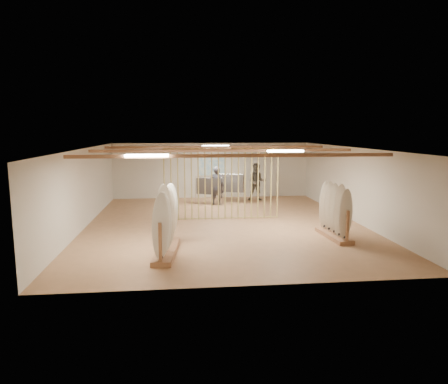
{
  "coord_description": "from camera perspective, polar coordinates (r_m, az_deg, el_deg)",
  "views": [
    {
      "loc": [
        -1.54,
        -14.38,
        3.44
      ],
      "look_at": [
        0.0,
        0.0,
        1.2
      ],
      "focal_mm": 32.0,
      "sensor_mm": 36.0,
      "label": 1
    }
  ],
  "objects": [
    {
      "name": "bamboo_partition",
      "position": [
        15.39,
        -0.32,
        1.19
      ],
      "size": [
        4.45,
        0.05,
        2.78
      ],
      "color": "tan",
      "rests_on": "ground"
    },
    {
      "name": "floor",
      "position": [
        14.86,
        0.0,
        -4.58
      ],
      "size": [
        12.0,
        12.0,
        0.0
      ],
      "primitive_type": "plane",
      "color": "#AB7A52",
      "rests_on": "ground"
    },
    {
      "name": "ceiling",
      "position": [
        14.47,
        0.0,
        6.27
      ],
      "size": [
        12.0,
        12.0,
        0.0
      ],
      "primitive_type": "plane",
      "rotation": [
        3.14,
        0.0,
        0.0
      ],
      "color": "gray",
      "rests_on": "ground"
    },
    {
      "name": "clothing_rack_a",
      "position": [
        18.64,
        -2.14,
        0.86
      ],
      "size": [
        1.18,
        0.73,
        1.33
      ],
      "rotation": [
        0.0,
        0.0,
        -0.4
      ],
      "color": "silver",
      "rests_on": "floor"
    },
    {
      "name": "wall_back",
      "position": [
        20.54,
        -1.79,
        3.1
      ],
      "size": [
        12.0,
        0.0,
        12.0
      ],
      "primitive_type": "plane",
      "rotation": [
        1.57,
        0.0,
        0.0
      ],
      "color": "beige",
      "rests_on": "ground"
    },
    {
      "name": "shopper_a",
      "position": [
        18.48,
        -1.07,
        1.27
      ],
      "size": [
        0.84,
        0.66,
        2.04
      ],
      "primitive_type": "imported",
      "rotation": [
        0.0,
        0.0,
        2.91
      ],
      "color": "#292931",
      "rests_on": "floor"
    },
    {
      "name": "light_panels",
      "position": [
        14.48,
        0.0,
        6.03
      ],
      "size": [
        1.2,
        0.35,
        0.06
      ],
      "primitive_type": "cube",
      "color": "white",
      "rests_on": "ground"
    },
    {
      "name": "shopper_b",
      "position": [
        19.74,
        4.74,
        1.8
      ],
      "size": [
        1.1,
        0.91,
        2.08
      ],
      "primitive_type": "imported",
      "rotation": [
        0.0,
        0.0,
        -0.13
      ],
      "color": "#3E3830",
      "rests_on": "floor"
    },
    {
      "name": "rack_right",
      "position": [
        13.33,
        15.48,
        -3.79
      ],
      "size": [
        0.62,
        1.9,
        1.78
      ],
      "rotation": [
        0.0,
        0.0,
        0.07
      ],
      "color": "#9B6946",
      "rests_on": "floor"
    },
    {
      "name": "wall_front",
      "position": [
        8.76,
        4.2,
        -4.69
      ],
      "size": [
        12.0,
        0.0,
        12.0
      ],
      "primitive_type": "plane",
      "rotation": [
        -1.57,
        0.0,
        0.0
      ],
      "color": "beige",
      "rests_on": "ground"
    },
    {
      "name": "ceiling_slats",
      "position": [
        14.48,
        0.0,
        5.96
      ],
      "size": [
        9.5,
        6.12,
        0.1
      ],
      "primitive_type": "cube",
      "color": "#9B6946",
      "rests_on": "ground"
    },
    {
      "name": "clothing_rack_b",
      "position": [
        19.09,
        1.03,
        1.23
      ],
      "size": [
        1.27,
        0.75,
        1.42
      ],
      "rotation": [
        0.0,
        0.0,
        -0.37
      ],
      "color": "silver",
      "rests_on": "floor"
    },
    {
      "name": "poster",
      "position": [
        20.5,
        -1.79,
        3.65
      ],
      "size": [
        1.4,
        0.03,
        0.9
      ],
      "primitive_type": "cube",
      "color": "#3885C7",
      "rests_on": "ground"
    },
    {
      "name": "wall_right",
      "position": [
        15.93,
        18.19,
        1.0
      ],
      "size": [
        0.0,
        12.0,
        12.0
      ],
      "primitive_type": "plane",
      "rotation": [
        1.57,
        0.0,
        -1.57
      ],
      "color": "beige",
      "rests_on": "ground"
    },
    {
      "name": "wall_left",
      "position": [
        14.93,
        -19.45,
        0.45
      ],
      "size": [
        0.0,
        12.0,
        12.0
      ],
      "primitive_type": "plane",
      "rotation": [
        1.57,
        0.0,
        1.57
      ],
      "color": "beige",
      "rests_on": "ground"
    },
    {
      "name": "rack_left",
      "position": [
        11.31,
        -8.28,
        -5.52
      ],
      "size": [
        0.74,
        2.43,
        1.93
      ],
      "rotation": [
        0.0,
        0.0,
        -0.09
      ],
      "color": "#9B6946",
      "rests_on": "floor"
    }
  ]
}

